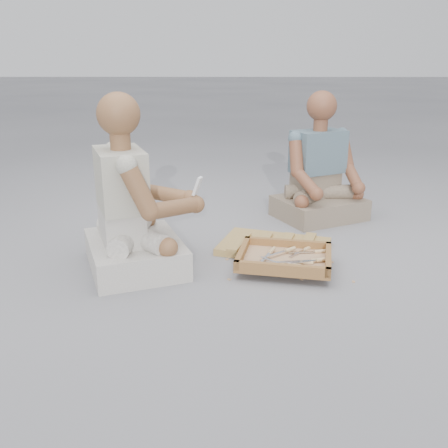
{
  "coord_description": "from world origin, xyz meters",
  "views": [
    {
      "loc": [
        -0.07,
        -2.34,
        1.12
      ],
      "look_at": [
        -0.09,
        0.12,
        0.3
      ],
      "focal_mm": 40.0,
      "sensor_mm": 36.0,
      "label": 1
    }
  ],
  "objects_px": {
    "craftsman": "(132,211)",
    "companion": "(320,177)",
    "carved_panel": "(274,246)",
    "tool_tray": "(285,259)"
  },
  "relations": [
    {
      "from": "companion",
      "to": "tool_tray",
      "type": "bearing_deg",
      "value": 43.55
    },
    {
      "from": "craftsman",
      "to": "companion",
      "type": "bearing_deg",
      "value": 107.57
    },
    {
      "from": "carved_panel",
      "to": "companion",
      "type": "distance_m",
      "value": 0.81
    },
    {
      "from": "craftsman",
      "to": "carved_panel",
      "type": "bearing_deg",
      "value": 87.9
    },
    {
      "from": "carved_panel",
      "to": "craftsman",
      "type": "xyz_separation_m",
      "value": [
        -0.81,
        -0.27,
        0.31
      ]
    },
    {
      "from": "craftsman",
      "to": "companion",
      "type": "relative_size",
      "value": 1.06
    },
    {
      "from": "craftsman",
      "to": "companion",
      "type": "distance_m",
      "value": 1.51
    },
    {
      "from": "tool_tray",
      "to": "carved_panel",
      "type": "bearing_deg",
      "value": 95.63
    },
    {
      "from": "craftsman",
      "to": "companion",
      "type": "height_order",
      "value": "craftsman"
    },
    {
      "from": "carved_panel",
      "to": "tool_tray",
      "type": "xyz_separation_m",
      "value": [
        0.03,
        -0.3,
        0.04
      ]
    }
  ]
}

